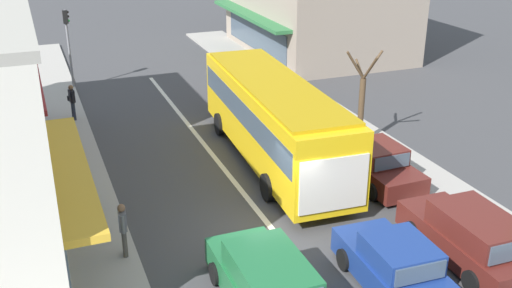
{
  "coord_description": "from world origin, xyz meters",
  "views": [
    {
      "loc": [
        -6.36,
        -14.66,
        9.65
      ],
      "look_at": [
        0.99,
        4.1,
        1.2
      ],
      "focal_mm": 42.0,
      "sensor_mm": 36.0,
      "label": 1
    }
  ],
  "objects": [
    {
      "name": "city_bus",
      "position": [
        2.01,
        4.92,
        1.88
      ],
      "size": [
        3.17,
        10.98,
        3.23
      ],
      "color": "yellow",
      "rests_on": "ground"
    },
    {
      "name": "sidewalk_left",
      "position": [
        -6.8,
        6.0,
        0.07
      ],
      "size": [
        5.2,
        44.0,
        0.14
      ],
      "primitive_type": "cube",
      "color": "#A39E96",
      "rests_on": "ground"
    },
    {
      "name": "parked_wagon_kerb_front",
      "position": [
        4.51,
        -3.39,
        0.75
      ],
      "size": [
        2.0,
        4.53,
        1.58
      ],
      "color": "#561E19",
      "rests_on": "ground"
    },
    {
      "name": "street_tree_right",
      "position": [
        5.89,
        4.99,
        1.9
      ],
      "size": [
        1.65,
        1.59,
        4.08
      ],
      "color": "brown",
      "rests_on": "ground"
    },
    {
      "name": "parked_sedan_kerb_second",
      "position": [
        4.75,
        1.98,
        0.66
      ],
      "size": [
        1.96,
        4.23,
        1.47
      ],
      "color": "#561E19",
      "rests_on": "ground"
    },
    {
      "name": "pedestrian_browsing_midblock",
      "position": [
        -4.53,
        0.2,
        1.07
      ],
      "size": [
        0.26,
        0.57,
        1.63
      ],
      "color": "#4C4742",
      "rests_on": "sidewalk_left"
    },
    {
      "name": "kerb_right",
      "position": [
        6.2,
        6.0,
        0.06
      ],
      "size": [
        2.8,
        44.0,
        0.12
      ],
      "primitive_type": "cube",
      "color": "#A39E96",
      "rests_on": "ground"
    },
    {
      "name": "parked_sedan_kerb_rear",
      "position": [
        4.45,
        13.59,
        0.66
      ],
      "size": [
        1.91,
        4.21,
        1.47
      ],
      "color": "#561E19",
      "rests_on": "ground"
    },
    {
      "name": "parked_hatchback_kerb_third",
      "position": [
        4.73,
        7.85,
        0.71
      ],
      "size": [
        1.9,
        3.74,
        1.54
      ],
      "color": "#9EA3A8",
      "rests_on": "ground"
    },
    {
      "name": "pedestrian_with_handbag_near",
      "position": [
        -4.75,
        12.2,
        1.07
      ],
      "size": [
        0.32,
        0.65,
        1.63
      ],
      "color": "#232838",
      "rests_on": "sidewalk_left"
    },
    {
      "name": "ground_plane",
      "position": [
        0.0,
        0.0,
        0.0
      ],
      "size": [
        140.0,
        140.0,
        0.0
      ],
      "primitive_type": "plane",
      "color": "#3F3F42"
    },
    {
      "name": "sedan_adjacent_lane_lead",
      "position": [
        1.81,
        -3.83,
        0.66
      ],
      "size": [
        2.04,
        4.27,
        1.47
      ],
      "color": "navy",
      "rests_on": "ground"
    },
    {
      "name": "wagon_adjacent_lane_trail",
      "position": [
        -1.63,
        -3.31,
        0.75
      ],
      "size": [
        1.94,
        4.5,
        1.58
      ],
      "color": "#1E6638",
      "rests_on": "ground"
    },
    {
      "name": "lane_centre_line",
      "position": [
        0.0,
        4.0,
        0.0
      ],
      "size": [
        0.2,
        28.0,
        0.01
      ],
      "primitive_type": "cube",
      "color": "silver",
      "rests_on": "ground"
    },
    {
      "name": "traffic_light_downstreet",
      "position": [
        -4.26,
        17.4,
        2.85
      ],
      "size": [
        0.33,
        0.24,
        4.2
      ],
      "color": "gray",
      "rests_on": "ground"
    }
  ]
}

